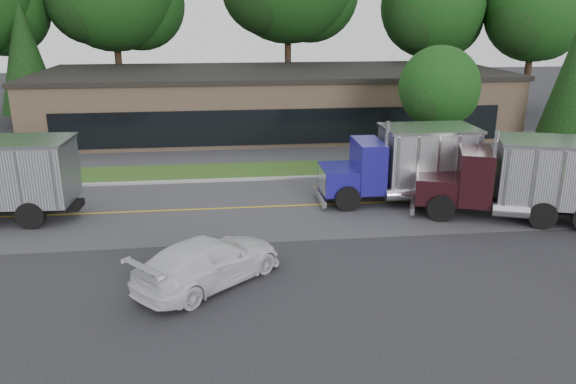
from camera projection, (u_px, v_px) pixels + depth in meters
ground at (287, 309)px, 16.30m from camera, size 140.00×140.00×0.00m
road at (264, 207)px, 24.80m from camera, size 60.00×8.00×0.02m
center_line at (264, 207)px, 24.80m from camera, size 60.00×0.12×0.01m
curb at (258, 180)px, 28.77m from camera, size 60.00×0.30×0.12m
grass_verge at (255, 171)px, 30.47m from camera, size 60.00×3.40×0.03m
far_parking at (251, 149)px, 35.20m from camera, size 60.00×7.00×0.02m
strip_mall at (273, 102)px, 40.48m from camera, size 32.00×12.00×4.00m
tree_far_d at (433, 11)px, 46.84m from camera, size 9.08×8.54×12.95m
tree_far_e at (536, 16)px, 45.94m from camera, size 8.67×8.16×12.37m
evergreen_left at (25, 53)px, 41.26m from camera, size 4.24×4.24×9.64m
tree_verge at (440, 90)px, 30.36m from camera, size 4.61×4.34×6.57m
dump_truck_blue at (406, 162)px, 25.21m from camera, size 6.99×2.66×3.36m
dump_truck_maroon at (526, 176)px, 22.99m from camera, size 8.13×4.90×3.36m
rally_car at (209, 261)px, 17.69m from camera, size 5.22×4.99×1.49m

